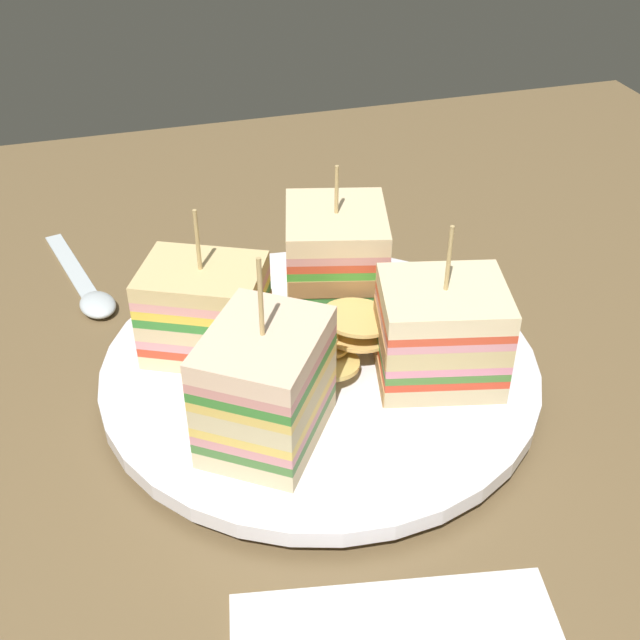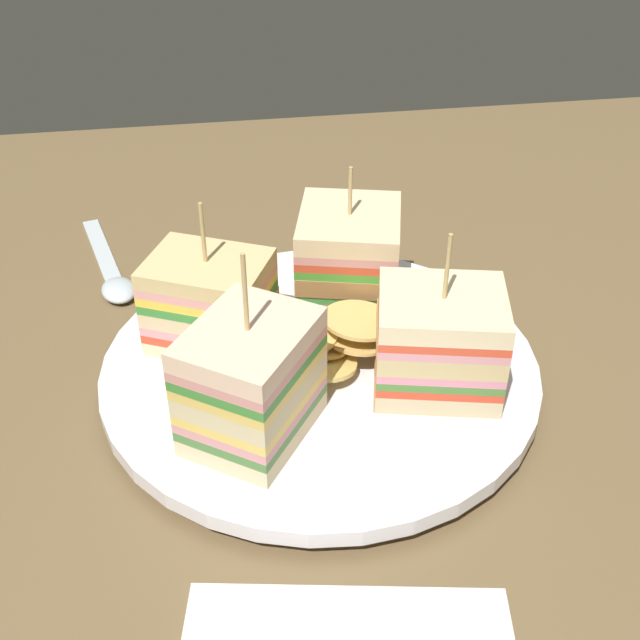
% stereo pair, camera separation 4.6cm
% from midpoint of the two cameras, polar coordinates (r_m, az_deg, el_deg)
% --- Properties ---
extents(ground_plane, '(0.96, 0.85, 0.02)m').
position_cam_midpoint_polar(ground_plane, '(0.50, -2.67, -5.46)').
color(ground_plane, brown).
extents(plate, '(0.26, 0.26, 0.02)m').
position_cam_midpoint_polar(plate, '(0.48, -2.73, -3.68)').
color(plate, white).
rests_on(plate, ground_plane).
extents(sandwich_wedge_0, '(0.08, 0.07, 0.10)m').
position_cam_midpoint_polar(sandwich_wedge_0, '(0.45, 5.63, -1.01)').
color(sandwich_wedge_0, '#CEB98B').
rests_on(sandwich_wedge_0, plate).
extents(sandwich_wedge_1, '(0.08, 0.08, 0.09)m').
position_cam_midpoint_polar(sandwich_wedge_1, '(0.52, -1.44, 4.39)').
color(sandwich_wedge_1, beige).
rests_on(sandwich_wedge_1, plate).
extents(sandwich_wedge_2, '(0.08, 0.08, 0.09)m').
position_cam_midpoint_polar(sandwich_wedge_2, '(0.48, -10.85, 0.59)').
color(sandwich_wedge_2, beige).
rests_on(sandwich_wedge_2, plate).
extents(sandwich_wedge_3, '(0.08, 0.09, 0.11)m').
position_cam_midpoint_polar(sandwich_wedge_3, '(0.41, -7.09, -4.84)').
color(sandwich_wedge_3, beige).
rests_on(sandwich_wedge_3, plate).
extents(chip_pile, '(0.08, 0.07, 0.03)m').
position_cam_midpoint_polar(chip_pile, '(0.47, -2.08, -1.65)').
color(chip_pile, '#EDC76F').
rests_on(chip_pile, plate).
extents(spoon, '(0.05, 0.13, 0.01)m').
position_cam_midpoint_polar(spoon, '(0.59, -18.14, 1.76)').
color(spoon, silver).
rests_on(spoon, ground_plane).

